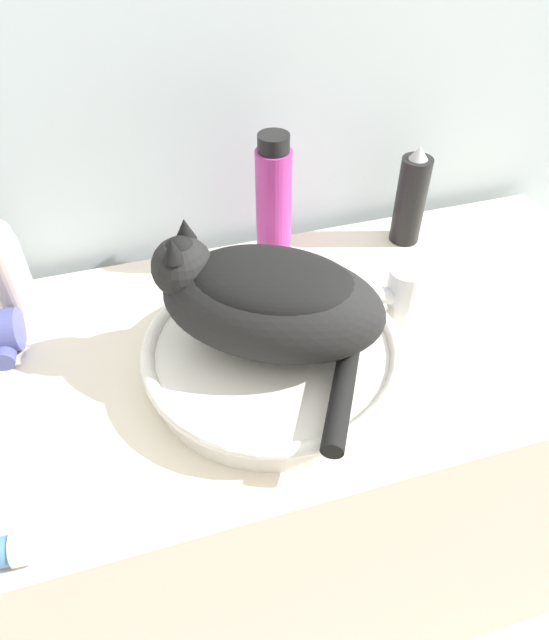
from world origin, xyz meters
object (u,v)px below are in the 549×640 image
cat (267,299)px  faucet (398,295)px  shampoo_bottle_tall (274,206)px  lotion_bottle_white (7,268)px  hairspray_can_black (411,199)px

cat → faucet: (0.21, 0.02, -0.07)m
cat → shampoo_bottle_tall: bearing=-79.0°
shampoo_bottle_tall → lotion_bottle_white: bearing=180.0°
hairspray_can_black → lotion_bottle_white: bearing=180.0°
cat → hairspray_can_black: 0.41m
lotion_bottle_white → shampoo_bottle_tall: (0.42, -0.00, 0.03)m
cat → shampoo_bottle_tall: (0.08, 0.24, -0.02)m
cat → hairspray_can_black: bearing=-114.7°
lotion_bottle_white → shampoo_bottle_tall: size_ratio=0.70×
lotion_bottle_white → shampoo_bottle_tall: shampoo_bottle_tall is taller
cat → hairspray_can_black: size_ratio=1.92×
hairspray_can_black → shampoo_bottle_tall: shampoo_bottle_tall is taller
lotion_bottle_white → cat: bearing=-34.8°
hairspray_can_black → lotion_bottle_white: size_ratio=1.09×
cat → faucet: bearing=-143.4°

